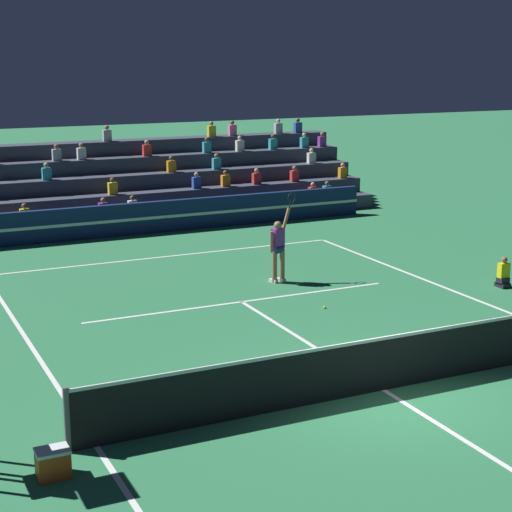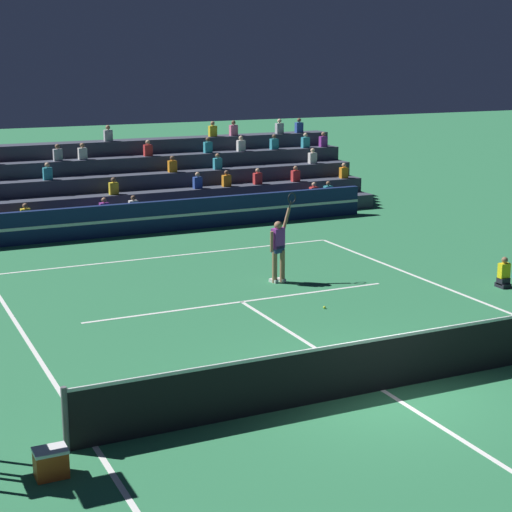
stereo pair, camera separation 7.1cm
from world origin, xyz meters
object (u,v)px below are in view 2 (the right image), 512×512
at_px(tennis_ball, 324,307).
at_px(equipment_cooler, 51,463).
at_px(ball_kid_courtside, 504,275).
at_px(tennis_player, 279,247).

xyz_separation_m(tennis_ball, equipment_cooler, (-7.95, -5.73, 0.19)).
relative_size(ball_kid_courtside, equipment_cooler, 1.69).
relative_size(ball_kid_courtside, tennis_ball, 12.43).
distance_m(tennis_ball, equipment_cooler, 9.80).
distance_m(ball_kid_courtside, equipment_cooler, 14.34).
height_order(ball_kid_courtside, tennis_ball, ball_kid_courtside).
bearing_deg(ball_kid_courtside, tennis_player, 149.64).
xyz_separation_m(ball_kid_courtside, tennis_ball, (-5.33, 0.34, -0.30)).
relative_size(tennis_player, equipment_cooler, 4.96).
height_order(ball_kid_courtside, tennis_player, tennis_player).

